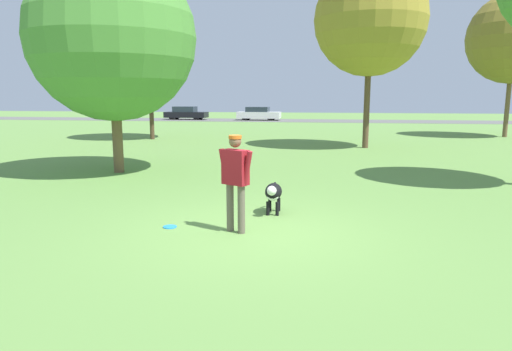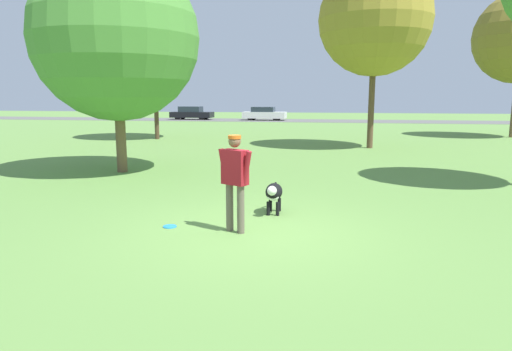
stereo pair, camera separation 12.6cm
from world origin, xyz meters
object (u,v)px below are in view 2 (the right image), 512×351
(tree_far_left, at_px, (154,39))
(parked_car_black, at_px, (192,113))
(parked_car_white, at_px, (264,114))
(person, at_px, (235,175))
(tree_mid_center, at_px, (375,19))
(tree_near_left, at_px, (116,38))
(dog, at_px, (274,193))
(frisbee, at_px, (170,226))

(tree_far_left, distance_m, parked_car_black, 22.27)
(parked_car_black, relative_size, parked_car_white, 1.01)
(parked_car_black, bearing_deg, person, -69.77)
(parked_car_white, bearing_deg, tree_mid_center, -68.05)
(person, relative_size, tree_mid_center, 0.21)
(parked_car_white, bearing_deg, tree_far_left, -95.78)
(parked_car_black, bearing_deg, tree_near_left, -74.65)
(dog, relative_size, frisbee, 3.79)
(tree_near_left, xyz_separation_m, tree_far_left, (-3.24, 10.86, 1.32))
(frisbee, distance_m, parked_car_black, 39.52)
(tree_mid_center, xyz_separation_m, tree_far_left, (-11.44, 2.52, -0.29))
(frisbee, height_order, tree_mid_center, tree_mid_center)
(dog, bearing_deg, person, -21.45)
(tree_far_left, xyz_separation_m, parked_car_black, (-4.85, 21.20, -4.78))
(tree_far_left, distance_m, parked_car_white, 21.72)
(frisbee, distance_m, tree_near_left, 7.91)
(frisbee, relative_size, parked_car_black, 0.06)
(dog, xyz_separation_m, frisbee, (-1.75, -1.29, -0.43))
(dog, bearing_deg, parked_car_black, -161.08)
(tree_near_left, height_order, parked_car_black, tree_near_left)
(parked_car_black, height_order, parked_car_white, parked_car_black)
(tree_far_left, bearing_deg, frisbee, -67.20)
(dog, distance_m, parked_car_white, 36.71)
(frisbee, relative_size, parked_car_white, 0.06)
(tree_far_left, height_order, parked_car_white, tree_far_left)
(person, xyz_separation_m, parked_car_black, (-13.04, 37.79, -0.37))
(dog, bearing_deg, tree_mid_center, 166.32)
(frisbee, xyz_separation_m, tree_mid_center, (4.50, 13.99, 5.72))
(person, relative_size, dog, 1.82)
(dog, distance_m, tree_near_left, 7.89)
(person, distance_m, dog, 1.57)
(dog, relative_size, parked_car_white, 0.22)
(tree_mid_center, bearing_deg, dog, -102.21)
(person, bearing_deg, tree_far_left, 144.19)
(frisbee, relative_size, tree_near_left, 0.04)
(dog, height_order, tree_mid_center, tree_mid_center)
(tree_mid_center, relative_size, tree_far_left, 1.04)
(tree_mid_center, height_order, parked_car_black, tree_mid_center)
(person, height_order, parked_car_black, person)
(person, xyz_separation_m, tree_near_left, (-4.96, 5.73, 3.09))
(person, height_order, tree_near_left, tree_near_left)
(tree_near_left, height_order, parked_car_white, tree_near_left)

